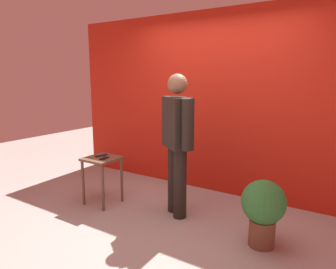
{
  "coord_description": "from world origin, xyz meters",
  "views": [
    {
      "loc": [
        1.84,
        -2.63,
        1.69
      ],
      "look_at": [
        -0.22,
        0.55,
        0.97
      ],
      "focal_mm": 32.97,
      "sensor_mm": 36.0,
      "label": 1
    }
  ],
  "objects_px": {
    "standing_person": "(177,138)",
    "cell_phone": "(104,158)",
    "tv_remote": "(101,155)",
    "potted_plant": "(263,208)",
    "side_table": "(102,167)"
  },
  "relations": [
    {
      "from": "standing_person",
      "to": "tv_remote",
      "type": "height_order",
      "value": "standing_person"
    },
    {
      "from": "tv_remote",
      "to": "potted_plant",
      "type": "bearing_deg",
      "value": 11.18
    },
    {
      "from": "standing_person",
      "to": "side_table",
      "type": "height_order",
      "value": "standing_person"
    },
    {
      "from": "cell_phone",
      "to": "potted_plant",
      "type": "bearing_deg",
      "value": -8.31
    },
    {
      "from": "tv_remote",
      "to": "standing_person",
      "type": "bearing_deg",
      "value": 20.94
    },
    {
      "from": "tv_remote",
      "to": "potted_plant",
      "type": "distance_m",
      "value": 2.18
    },
    {
      "from": "cell_phone",
      "to": "potted_plant",
      "type": "xyz_separation_m",
      "value": [
        2.04,
        0.12,
        -0.23
      ]
    },
    {
      "from": "cell_phone",
      "to": "tv_remote",
      "type": "bearing_deg",
      "value": 138.86
    },
    {
      "from": "side_table",
      "to": "potted_plant",
      "type": "xyz_separation_m",
      "value": [
        2.11,
        0.1,
        -0.09
      ]
    },
    {
      "from": "cell_phone",
      "to": "tv_remote",
      "type": "height_order",
      "value": "tv_remote"
    },
    {
      "from": "standing_person",
      "to": "cell_phone",
      "type": "xyz_separation_m",
      "value": [
        -0.94,
        -0.28,
        -0.32
      ]
    },
    {
      "from": "cell_phone",
      "to": "tv_remote",
      "type": "relative_size",
      "value": 0.85
    },
    {
      "from": "cell_phone",
      "to": "tv_remote",
      "type": "distance_m",
      "value": 0.14
    },
    {
      "from": "standing_person",
      "to": "cell_phone",
      "type": "bearing_deg",
      "value": -163.58
    },
    {
      "from": "standing_person",
      "to": "potted_plant",
      "type": "height_order",
      "value": "standing_person"
    }
  ]
}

